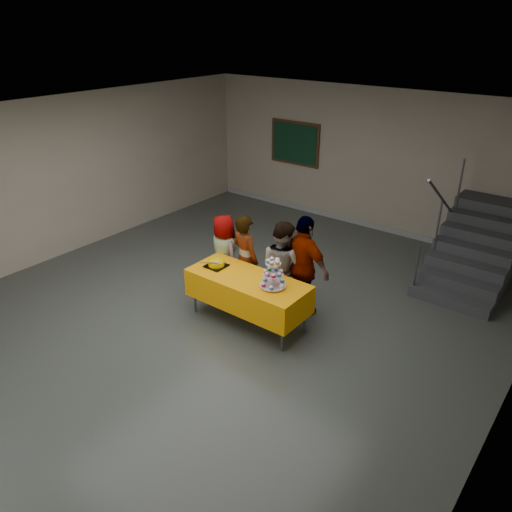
{
  "coord_description": "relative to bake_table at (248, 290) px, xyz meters",
  "views": [
    {
      "loc": [
        4.5,
        -4.73,
        4.25
      ],
      "look_at": [
        0.42,
        0.53,
        1.05
      ],
      "focal_mm": 35.0,
      "sensor_mm": 36.0,
      "label": 1
    }
  ],
  "objects": [
    {
      "name": "schoolchild_a",
      "position": [
        -0.92,
        0.52,
        0.13
      ],
      "size": [
        0.77,
        0.62,
        1.37
      ],
      "primitive_type": "imported",
      "rotation": [
        0.0,
        0.0,
        2.84
      ],
      "color": "slate",
      "rests_on": "ground"
    },
    {
      "name": "schoolchild_b",
      "position": [
        -0.45,
        0.51,
        0.19
      ],
      "size": [
        0.61,
        0.46,
        1.49
      ],
      "primitive_type": "imported",
      "rotation": [
        0.0,
        0.0,
        2.93
      ],
      "color": "slate",
      "rests_on": "ground"
    },
    {
      "name": "bear_cake",
      "position": [
        -0.61,
        -0.01,
        0.27
      ],
      "size": [
        0.32,
        0.36,
        0.12
      ],
      "color": "black",
      "rests_on": "bake_table"
    },
    {
      "name": "schoolchild_d",
      "position": [
        0.52,
        0.72,
        0.26
      ],
      "size": [
        1.01,
        0.56,
        1.64
      ],
      "primitive_type": "imported",
      "rotation": [
        0.0,
        0.0,
        2.97
      ],
      "color": "slate",
      "rests_on": "ground"
    },
    {
      "name": "bake_table",
      "position": [
        0.0,
        0.0,
        0.0
      ],
      "size": [
        1.88,
        0.78,
        0.77
      ],
      "color": "#595960",
      "rests_on": "ground"
    },
    {
      "name": "room_shell",
      "position": [
        -0.42,
        -0.31,
        1.57
      ],
      "size": [
        10.0,
        10.04,
        3.02
      ],
      "color": "#4C514C",
      "rests_on": "ground"
    },
    {
      "name": "schoolchild_c",
      "position": [
        0.19,
        0.62,
        0.2
      ],
      "size": [
        0.83,
        0.7,
        1.51
      ],
      "primitive_type": "imported",
      "rotation": [
        0.0,
        0.0,
        2.95
      ],
      "color": "slate",
      "rests_on": "ground"
    },
    {
      "name": "noticeboard",
      "position": [
        -2.29,
        4.63,
        1.04
      ],
      "size": [
        1.3,
        0.05,
        1.0
      ],
      "color": "#472B16",
      "rests_on": "ground"
    },
    {
      "name": "staircase",
      "position": [
        2.28,
        3.8,
        -0.07
      ],
      "size": [
        1.3,
        2.4,
        2.04
      ],
      "color": "#424447",
      "rests_on": "ground"
    },
    {
      "name": "cupcake_stand",
      "position": [
        0.46,
        0.0,
        0.4
      ],
      "size": [
        0.38,
        0.38,
        0.44
      ],
      "color": "silver",
      "rests_on": "bake_table"
    }
  ]
}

